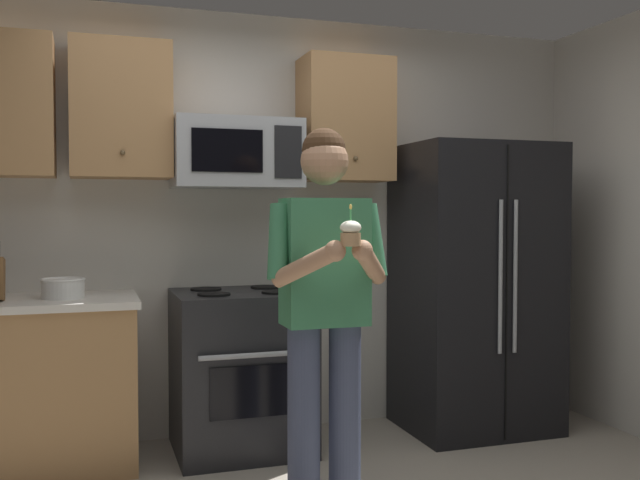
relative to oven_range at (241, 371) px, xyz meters
The scene contains 8 objects.
wall_back 0.94m from the oven_range, 69.02° to the left, with size 4.40×0.10×2.60m, color beige.
oven_range is the anchor object (origin of this frame).
microwave 1.26m from the oven_range, 89.98° to the left, with size 0.74×0.41×0.40m.
refrigerator 1.56m from the oven_range, ahead, with size 0.90×0.75×1.80m.
cabinet_row_upper 1.60m from the oven_range, 163.43° to the left, with size 2.78×0.36×0.76m.
bowl_large_white 1.09m from the oven_range, behind, with size 0.23×0.23×0.11m.
person 1.11m from the oven_range, 78.48° to the right, with size 0.60×0.48×1.76m.
cupcake 1.54m from the oven_range, 81.39° to the right, with size 0.09×0.09×0.17m.
Camera 1 is at (-0.99, -2.69, 1.38)m, focal length 40.28 mm.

